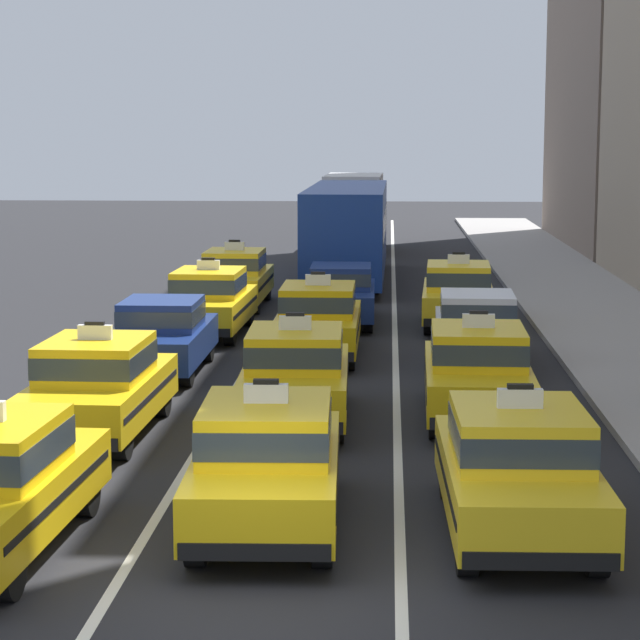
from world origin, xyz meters
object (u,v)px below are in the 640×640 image
at_px(taxi_left_fifth, 235,277).
at_px(box_truck_center_sixth, 355,209).
at_px(sedan_center_fourth, 341,293).
at_px(taxi_right_fourth, 458,293).
at_px(taxi_center_third, 318,319).
at_px(taxi_right_nearest, 517,467).
at_px(bus_center_fifth, 348,228).
at_px(sedan_right_third, 477,326).
at_px(taxi_center_nearest, 267,461).
at_px(sedan_left_third, 162,334).
at_px(taxi_center_second, 296,373).
at_px(taxi_left_second, 98,385).
at_px(taxi_right_second, 477,370).
at_px(taxi_left_fourth, 210,301).

height_order(taxi_left_fifth, box_truck_center_sixth, box_truck_center_sixth).
bearing_deg(sedan_center_fourth, taxi_right_fourth, -3.32).
bearing_deg(taxi_center_third, taxi_right_nearest, -75.63).
height_order(bus_center_fifth, sedan_right_third, bus_center_fifth).
height_order(taxi_center_nearest, taxi_right_nearest, same).
relative_size(taxi_center_third, sedan_center_fourth, 1.06).
height_order(sedan_left_third, taxi_center_second, taxi_center_second).
bearing_deg(sedan_right_third, taxi_left_second, -133.90).
height_order(sedan_left_third, box_truck_center_sixth, box_truck_center_sixth).
relative_size(taxi_left_fifth, taxi_right_fourth, 0.99).
bearing_deg(sedan_left_third, taxi_right_nearest, -58.68).
height_order(taxi_right_nearest, sedan_right_third, taxi_right_nearest).
relative_size(taxi_right_second, taxi_right_fourth, 0.99).
bearing_deg(taxi_left_second, taxi_right_second, 14.30).
relative_size(sedan_left_third, taxi_center_third, 0.94).
height_order(taxi_left_fifth, sedan_right_third, taxi_left_fifth).
bearing_deg(taxi_right_second, sedan_center_fourth, 104.38).
xyz_separation_m(taxi_left_fifth, taxi_center_third, (2.88, -8.25, 0.00)).
bearing_deg(taxi_left_fourth, taxi_center_second, -73.22).
bearing_deg(bus_center_fifth, taxi_right_fourth, -71.99).
bearing_deg(sedan_center_fourth, taxi_right_nearest, -80.65).
relative_size(sedan_left_third, taxi_right_fourth, 0.93).
distance_m(taxi_left_second, sedan_center_fourth, 13.13).
height_order(taxi_left_fourth, sedan_center_fourth, taxi_left_fourth).
relative_size(taxi_center_nearest, taxi_right_nearest, 1.00).
bearing_deg(taxi_center_nearest, taxi_left_fifth, 98.04).
distance_m(sedan_center_fourth, taxi_right_second, 11.37).
bearing_deg(sedan_center_fourth, box_truck_center_sixth, 90.60).
bearing_deg(taxi_right_nearest, sedan_left_third, 121.32).
relative_size(sedan_right_third, taxi_right_fourth, 0.94).
height_order(sedan_left_third, bus_center_fifth, bus_center_fifth).
distance_m(taxi_left_fifth, sedan_right_third, 10.93).
bearing_deg(taxi_center_nearest, sedan_center_fourth, 89.08).
bearing_deg(taxi_left_fifth, taxi_left_second, -91.31).
bearing_deg(taxi_right_fourth, taxi_left_second, -117.96).
height_order(sedan_center_fourth, bus_center_fifth, bus_center_fifth).
bearing_deg(taxi_center_nearest, taxi_center_third, 90.17).
bearing_deg(taxi_right_nearest, taxi_center_nearest, 177.62).
xyz_separation_m(taxi_left_second, taxi_left_fourth, (0.35, 10.65, 0.00)).
relative_size(taxi_left_fifth, bus_center_fifth, 0.41).
relative_size(taxi_center_nearest, sedan_right_third, 1.06).
bearing_deg(taxi_right_fourth, taxi_center_second, -106.87).
xyz_separation_m(sedan_center_fourth, sedan_right_third, (3.18, -5.64, 0.00)).
xyz_separation_m(taxi_right_nearest, sedan_right_third, (0.30, 11.86, -0.03)).
bearing_deg(sedan_right_third, box_truck_center_sixth, 97.32).
bearing_deg(taxi_center_third, sedan_center_fourth, 86.39).
bearing_deg(taxi_center_second, taxi_right_second, 7.46).
xyz_separation_m(taxi_center_third, sedan_center_fourth, (0.32, 5.02, -0.03)).
distance_m(taxi_center_third, sedan_right_third, 3.55).
relative_size(taxi_left_second, taxi_left_fifth, 1.01).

